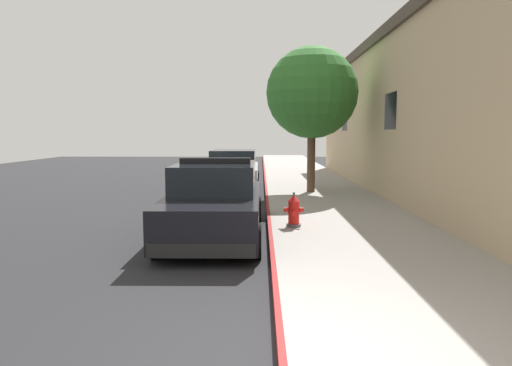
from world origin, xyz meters
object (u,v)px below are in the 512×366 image
Objects in this scene: parked_car_silver_ahead at (234,171)px; street_tree at (312,93)px; police_cruiser at (215,202)px; fire_hydrant at (294,211)px.

street_tree is at bearing -28.45° from parked_car_silver_ahead.
parked_car_silver_ahead is (-0.09, 8.12, -0.00)m from police_cruiser.
fire_hydrant is 6.98m from street_tree.
street_tree reaches higher than fire_hydrant.
fire_hydrant is (1.77, -7.70, -0.24)m from parked_car_silver_ahead.
street_tree is at bearing 67.64° from police_cruiser.
fire_hydrant is at bearing 14.13° from police_cruiser.
parked_car_silver_ahead is at bearing 90.62° from police_cruiser.
street_tree is at bearing 80.53° from fire_hydrant.
parked_car_silver_ahead reaches higher than fire_hydrant.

